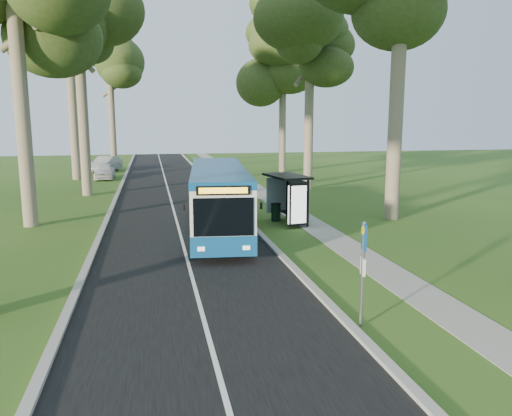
{
  "coord_description": "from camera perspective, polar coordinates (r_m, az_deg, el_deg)",
  "views": [
    {
      "loc": [
        -4.7,
        -17.53,
        5.08
      ],
      "look_at": [
        -0.61,
        1.79,
        1.6
      ],
      "focal_mm": 35.0,
      "sensor_mm": 36.0,
      "label": 1
    }
  ],
  "objects": [
    {
      "name": "centre_line",
      "position": [
        28.02,
        -9.31,
        -0.54
      ],
      "size": [
        0.12,
        100.0,
        0.0
      ],
      "primitive_type": "cube",
      "color": "white",
      "rests_on": "road"
    },
    {
      "name": "car_silver",
      "position": [
        52.17,
        -16.79,
        4.83
      ],
      "size": [
        3.09,
        4.93,
        1.53
      ],
      "primitive_type": "imported",
      "rotation": [
        0.0,
        0.0,
        -0.34
      ],
      "color": "#9A9DA1",
      "rests_on": "ground"
    },
    {
      "name": "kerb_west",
      "position": [
        28.08,
        -16.47,
        -0.72
      ],
      "size": [
        0.25,
        100.0,
        0.12
      ],
      "primitive_type": "cube",
      "color": "#9E9B93",
      "rests_on": "ground"
    },
    {
      "name": "tree_west_e",
      "position": [
        55.94,
        -16.4,
        15.3
      ],
      "size": [
        5.2,
        5.2,
        14.34
      ],
      "color": "#7A6B56",
      "rests_on": "ground"
    },
    {
      "name": "litter_bin",
      "position": [
        25.47,
        2.29,
        -0.47
      ],
      "size": [
        0.52,
        0.52,
        0.9
      ],
      "rotation": [
        0.0,
        0.0,
        0.13
      ],
      "color": "black",
      "rests_on": "ground"
    },
    {
      "name": "road",
      "position": [
        28.02,
        -9.31,
        -0.56
      ],
      "size": [
        7.0,
        100.0,
        0.02
      ],
      "primitive_type": "cube",
      "color": "black",
      "rests_on": "ground"
    },
    {
      "name": "tree_west_d",
      "position": [
        46.85,
        -20.84,
        20.57
      ],
      "size": [
        5.2,
        5.2,
        19.2
      ],
      "color": "#7A6B56",
      "rests_on": "ground"
    },
    {
      "name": "kerb_east",
      "position": [
        28.38,
        -2.24,
        -0.2
      ],
      "size": [
        0.25,
        100.0,
        0.12
      ],
      "primitive_type": "cube",
      "color": "#9E9B93",
      "rests_on": "ground"
    },
    {
      "name": "bus_shelter",
      "position": [
        24.4,
        4.1,
        2.01
      ],
      "size": [
        1.95,
        3.02,
        2.42
      ],
      "rotation": [
        0.0,
        0.0,
        0.16
      ],
      "color": "black",
      "rests_on": "ground"
    },
    {
      "name": "tree_east_d",
      "position": [
        49.55,
        3.1,
        16.83
      ],
      "size": [
        5.2,
        5.2,
        14.83
      ],
      "color": "#7A6B56",
      "rests_on": "ground"
    },
    {
      "name": "footpath",
      "position": [
        29.03,
        3.6,
        -0.08
      ],
      "size": [
        1.5,
        100.0,
        0.02
      ],
      "primitive_type": "cube",
      "color": "gray",
      "rests_on": "ground"
    },
    {
      "name": "car_white",
      "position": [
        45.57,
        -16.94,
        4.05
      ],
      "size": [
        1.71,
        4.11,
        1.39
      ],
      "primitive_type": "imported",
      "rotation": [
        0.0,
        0.0,
        0.01
      ],
      "color": "silver",
      "rests_on": "ground"
    },
    {
      "name": "tree_west_c",
      "position": [
        36.38,
        -19.76,
        19.82
      ],
      "size": [
        5.2,
        5.2,
        15.72
      ],
      "color": "#7A6B56",
      "rests_on": "ground"
    },
    {
      "name": "ground",
      "position": [
        18.85,
        2.94,
        -5.66
      ],
      "size": [
        120.0,
        120.0,
        0.0
      ],
      "primitive_type": "plane",
      "color": "#2E541A",
      "rests_on": "ground"
    },
    {
      "name": "tree_east_c",
      "position": [
        37.77,
        6.22,
        18.52
      ],
      "size": [
        5.2,
        5.2,
        14.45
      ],
      "color": "#7A6B56",
      "rests_on": "ground"
    },
    {
      "name": "bus",
      "position": [
        22.88,
        -4.3,
        1.08
      ],
      "size": [
        3.51,
        11.46,
        2.99
      ],
      "rotation": [
        0.0,
        0.0,
        -0.1
      ],
      "color": "white",
      "rests_on": "ground"
    },
    {
      "name": "bus_stop_sign",
      "position": [
        12.52,
        12.14,
        -6.1
      ],
      "size": [
        0.11,
        0.38,
        2.67
      ],
      "rotation": [
        0.0,
        0.0,
        -0.15
      ],
      "color": "gray",
      "rests_on": "ground"
    }
  ]
}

